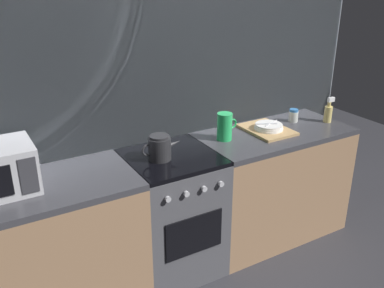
# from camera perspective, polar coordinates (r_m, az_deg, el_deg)

# --- Properties ---
(ground_plane) EXTENTS (8.00, 8.00, 0.00)m
(ground_plane) POSITION_cam_1_polar(r_m,az_deg,el_deg) (3.34, -2.48, -15.79)
(ground_plane) COLOR #2D2D33
(back_wall) EXTENTS (3.60, 0.05, 2.40)m
(back_wall) POSITION_cam_1_polar(r_m,az_deg,el_deg) (3.04, -5.74, 5.80)
(back_wall) COLOR gray
(back_wall) RESTS_ON ground_plane
(counter_left) EXTENTS (1.20, 0.60, 0.90)m
(counter_left) POSITION_cam_1_polar(r_m,az_deg,el_deg) (2.85, -19.29, -13.54)
(counter_left) COLOR #997251
(counter_left) RESTS_ON ground_plane
(stove_unit) EXTENTS (0.60, 0.63, 0.90)m
(stove_unit) POSITION_cam_1_polar(r_m,az_deg,el_deg) (3.08, -2.61, -9.23)
(stove_unit) COLOR #4C4C51
(stove_unit) RESTS_ON ground_plane
(counter_right) EXTENTS (1.20, 0.60, 0.90)m
(counter_right) POSITION_cam_1_polar(r_m,az_deg,el_deg) (3.53, 10.46, -5.17)
(counter_right) COLOR #997251
(counter_right) RESTS_ON ground_plane
(kettle) EXTENTS (0.28, 0.15, 0.17)m
(kettle) POSITION_cam_1_polar(r_m,az_deg,el_deg) (2.79, -4.31, -0.49)
(kettle) COLOR #262628
(kettle) RESTS_ON stove_unit
(pitcher) EXTENTS (0.16, 0.11, 0.20)m
(pitcher) POSITION_cam_1_polar(r_m,az_deg,el_deg) (3.10, 4.38, 2.34)
(pitcher) COLOR green
(pitcher) RESTS_ON counter_right
(dish_pile) EXTENTS (0.30, 0.40, 0.07)m
(dish_pile) POSITION_cam_1_polar(r_m,az_deg,el_deg) (3.33, 10.03, 2.07)
(dish_pile) COLOR tan
(dish_pile) RESTS_ON counter_right
(spice_jar) EXTENTS (0.08, 0.08, 0.10)m
(spice_jar) POSITION_cam_1_polar(r_m,az_deg,el_deg) (3.57, 13.33, 3.71)
(spice_jar) COLOR silver
(spice_jar) RESTS_ON counter_right
(spray_bottle) EXTENTS (0.08, 0.06, 0.20)m
(spray_bottle) POSITION_cam_1_polar(r_m,az_deg,el_deg) (3.63, 17.66, 4.02)
(spray_bottle) COLOR #E5CC72
(spray_bottle) RESTS_ON counter_right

